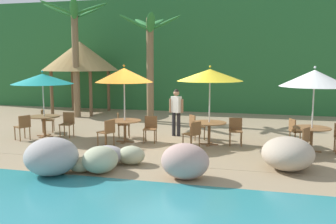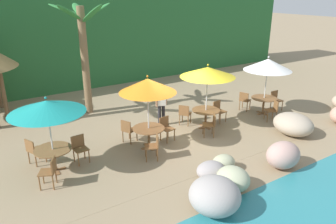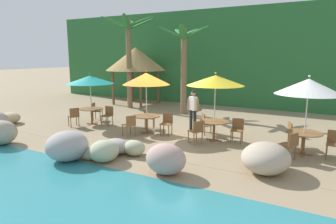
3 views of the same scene
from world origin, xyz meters
name	(u,v)px [view 3 (image 3 of 3)]	position (x,y,z in m)	size (l,w,h in m)	color
ground_plane	(176,136)	(0.00, 0.00, 0.00)	(120.00, 120.00, 0.00)	#937F60
terrace_deck	(176,136)	(0.00, 0.00, 0.00)	(18.00, 5.20, 0.01)	#937F60
foliage_backdrop	(240,58)	(0.00, 9.00, 3.00)	(28.00, 2.40, 6.00)	#286633
rock_seawall	(142,150)	(0.53, -3.17, 0.39)	(17.28, 3.60, 0.90)	tan
umbrella_teal	(90,80)	(-4.37, -0.04, 2.07)	(2.16, 2.16, 2.37)	silver
dining_table_teal	(92,111)	(-4.37, -0.04, 0.61)	(1.10, 1.10, 0.74)	brown
chair_teal_seaward	(108,114)	(-3.53, 0.12, 0.51)	(0.45, 0.46, 0.87)	brown
chair_teal_inland	(96,110)	(-4.79, 0.71, 0.51)	(0.56, 0.56, 0.87)	brown
chair_teal_left	(74,116)	(-4.68, -0.84, 0.51)	(0.57, 0.57, 0.87)	brown
umbrella_orange	(146,79)	(-1.22, -0.22, 2.24)	(1.90, 1.90, 2.59)	silver
dining_table_orange	(147,119)	(-1.22, -0.22, 0.61)	(1.10, 1.10, 0.74)	brown
chair_orange_seaward	(167,122)	(-0.39, -0.01, 0.51)	(0.48, 0.48, 0.87)	brown
chair_orange_inland	(148,117)	(-1.64, 0.52, 0.51)	(0.56, 0.56, 0.87)	brown
chair_orange_left	(130,124)	(-1.48, -1.03, 0.51)	(0.56, 0.56, 0.87)	brown
umbrella_yellow	(215,80)	(1.57, 0.12, 2.26)	(2.10, 2.10, 2.57)	silver
dining_table_yellow	(214,124)	(1.57, 0.12, 0.61)	(1.10, 1.10, 0.74)	brown
chair_yellow_seaward	(237,128)	(2.40, 0.32, 0.51)	(0.47, 0.48, 0.87)	brown
chair_yellow_inland	(206,122)	(0.99, 0.75, 0.51)	(0.59, 0.59, 0.87)	brown
chair_yellow_left	(197,130)	(1.20, -0.65, 0.51)	(0.58, 0.58, 0.87)	brown
umbrella_white	(308,87)	(4.67, -0.07, 2.20)	(2.02, 2.02, 2.56)	silver
dining_table_white	(304,136)	(4.67, -0.07, 0.61)	(1.10, 1.10, 0.74)	brown
chair_white_seaward	(334,142)	(5.52, -0.01, 0.51)	(0.43, 0.44, 0.87)	brown
chair_white_inland	(293,132)	(4.26, 0.68, 0.51)	(0.56, 0.55, 0.87)	brown
chair_white_left	(290,144)	(4.34, -0.86, 0.51)	(0.58, 0.57, 0.87)	brown
palm_tree_nearest	(129,46)	(-5.50, 4.54, 3.70)	(3.23, 3.00, 5.43)	brown
palm_tree_second	(184,56)	(-1.74, 4.29, 3.10)	(2.62, 2.75, 4.70)	brown
palapa_hut	(136,59)	(-6.04, 6.00, 2.92)	(3.89, 3.89, 3.68)	brown
waiter_in_white	(193,107)	(0.20, 1.24, 0.99)	(0.52, 0.32, 1.70)	#232328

